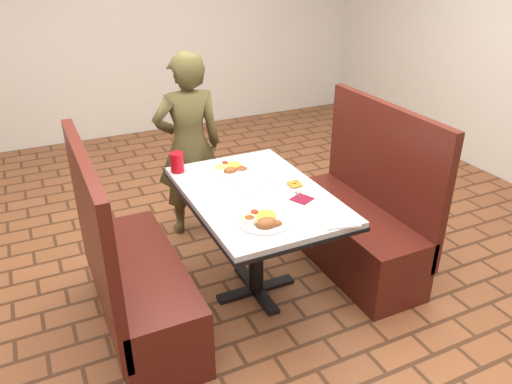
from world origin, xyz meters
TOP-DOWN VIEW (x-y plane):
  - dining_table at (0.00, 0.00)m, footprint 0.81×1.21m
  - booth_bench_left at (-0.80, 0.00)m, footprint 0.47×1.20m
  - booth_bench_right at (0.80, 0.00)m, footprint 0.47×1.20m
  - diner_person at (-0.10, 0.98)m, footprint 0.55×0.38m
  - near_dinner_plate at (-0.13, -0.36)m, footprint 0.28×0.28m
  - far_dinner_plate at (-0.01, 0.37)m, footprint 0.27×0.27m
  - plantain_plate at (0.25, -0.04)m, footprint 0.17×0.17m
  - maroon_napkin at (0.21, -0.20)m, footprint 0.15×0.15m
  - spoon_utensil at (0.21, -0.14)m, footprint 0.02×0.12m
  - red_tumbler at (-0.34, 0.50)m, footprint 0.09×0.09m
  - paper_napkin at (0.25, -0.53)m, footprint 0.23×0.19m
  - knife_utensil at (-0.12, -0.40)m, footprint 0.02×0.16m
  - fork_utensil at (-0.14, -0.36)m, footprint 0.03×0.16m
  - lettuce_shreds at (0.04, 0.06)m, footprint 0.28×0.32m

SIDE VIEW (x-z plane):
  - booth_bench_left at x=-0.80m, z-range -0.26..0.92m
  - booth_bench_right at x=0.80m, z-range -0.26..0.92m
  - dining_table at x=0.00m, z-range 0.28..1.03m
  - diner_person at x=-0.10m, z-range 0.00..1.44m
  - lettuce_shreds at x=0.04m, z-range 0.75..0.75m
  - maroon_napkin at x=0.21m, z-range 0.75..0.75m
  - spoon_utensil at x=0.21m, z-range 0.75..0.76m
  - paper_napkin at x=0.25m, z-range 0.75..0.76m
  - knife_utensil at x=-0.12m, z-range 0.76..0.76m
  - fork_utensil at x=-0.14m, z-range 0.76..0.76m
  - plantain_plate at x=0.25m, z-range 0.75..0.77m
  - far_dinner_plate at x=-0.01m, z-range 0.74..0.81m
  - near_dinner_plate at x=-0.13m, z-range 0.74..0.83m
  - red_tumbler at x=-0.34m, z-range 0.75..0.88m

